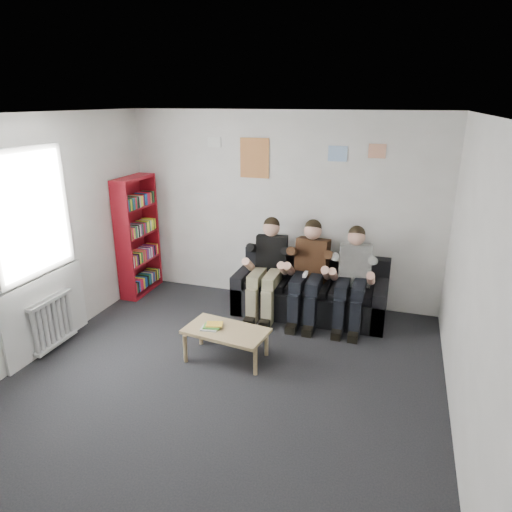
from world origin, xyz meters
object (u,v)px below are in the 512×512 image
(bookshelf, at_px, (138,236))
(person_right, at_px, (352,279))
(coffee_table, at_px, (226,333))
(person_left, at_px, (267,269))
(sofa, at_px, (311,293))
(person_middle, at_px, (309,273))

(bookshelf, distance_m, person_right, 3.21)
(coffee_table, distance_m, person_left, 1.34)
(sofa, height_order, person_left, person_left)
(coffee_table, distance_m, person_right, 1.82)
(coffee_table, bearing_deg, bookshelf, 144.17)
(person_middle, bearing_deg, sofa, 95.36)
(person_middle, bearing_deg, person_right, 5.59)
(coffee_table, bearing_deg, person_middle, 62.95)
(person_right, bearing_deg, bookshelf, 168.39)
(sofa, xyz_separation_m, person_left, (-0.57, -0.20, 0.37))
(sofa, xyz_separation_m, person_middle, (-0.00, -0.20, 0.37))
(sofa, bearing_deg, bookshelf, -178.35)
(person_middle, bearing_deg, coffee_table, -111.69)
(person_left, bearing_deg, sofa, 9.48)
(coffee_table, relative_size, person_middle, 0.69)
(sofa, distance_m, coffee_table, 1.64)
(coffee_table, bearing_deg, sofa, 66.08)
(person_middle, bearing_deg, bookshelf, -177.27)
(person_left, height_order, person_middle, person_middle)
(bookshelf, relative_size, person_left, 1.34)
(bookshelf, xyz_separation_m, person_middle, (2.63, -0.12, -0.23))
(sofa, xyz_separation_m, coffee_table, (-0.66, -1.50, 0.04))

